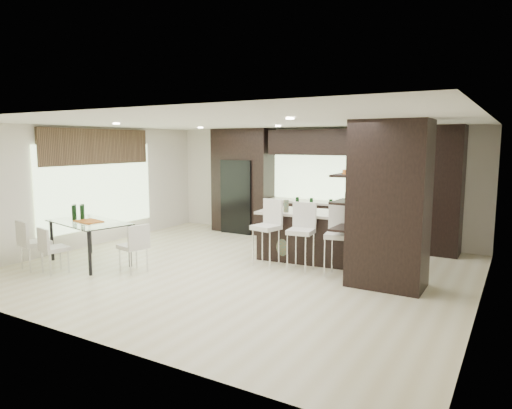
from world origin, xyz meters
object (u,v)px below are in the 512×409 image
Objects in this scene: dining_table at (90,243)px; chair_end at (133,250)px; kitchen_island at (318,236)px; chair_near at (55,252)px; bench at (337,251)px; chair_far at (35,247)px; stool_left at (266,239)px; floor_vase at (286,231)px; stool_right at (338,248)px; stool_mid at (301,244)px.

chair_end is at bearing 12.60° from dining_table.
kitchen_island is 3.05× the size of chair_near.
chair_far reaches higher than bench.
stool_left is at bearing 50.58° from chair_near.
floor_vase is 3.84m from dining_table.
stool_right is at bearing 36.68° from chair_far.
kitchen_island is 2.34× the size of stool_right.
kitchen_island is 0.83m from stool_mid.
chair_near is at bearing -162.15° from stool_right.
chair_near is at bearing -159.70° from bench.
stool_left reaches higher than bench.
chair_end is (-2.04, -2.11, -0.20)m from floor_vase.
chair_end is at bearing -134.13° from floor_vase.
chair_far is 1.05× the size of chair_end.
chair_end is (-2.60, -1.61, -0.09)m from stool_mid.
stool_mid is 1.05m from bench.
stool_mid reaches higher than chair_far.
bench is 4.85m from dining_table.
dining_table reaches higher than chair_end.
stool_mid is 4.92m from chair_far.
stool_mid reaches higher than bench.
kitchen_island reaches higher than chair_near.
stool_mid is 4.45m from chair_near.
stool_right is 1.23× the size of chair_end.
floor_vase is 0.71× the size of dining_table.
chair_far is at bearing -164.54° from stool_right.
floor_vase is 4.31m from chair_near.
chair_end is at bearing -164.28° from stool_right.
kitchen_island is 0.66m from floor_vase.
chair_near is (0.00, -0.77, -0.03)m from dining_table.
chair_near is at bearing 135.85° from chair_end.
floor_vase reaches higher than stool_mid.
stool_left is at bearing -109.00° from floor_vase.
kitchen_island is 4.48m from dining_table.
chair_near is at bearing -144.79° from kitchen_island.
stool_mid is at bearing -46.00° from chair_end.
floor_vase is (-1.28, 0.50, 0.11)m from stool_right.
stool_right is at bearing 11.01° from stool_left.
stool_right is at bearing -54.24° from kitchen_island.
stool_mid is 1.30× the size of chair_near.
stool_left is 2.47m from chair_end.
kitchen_island is 1.38× the size of dining_table.
stool_right is 5.56m from chair_far.
chair_near is (-4.12, -3.32, 0.16)m from bench.
stool_left is at bearing -37.14° from chair_end.
chair_end is (1.69, 0.79, -0.02)m from chair_far.
floor_vase is at bearing 81.93° from stool_left.
stool_right is 4.76m from dining_table.
floor_vase reaches higher than chair_near.
stool_mid is 3.06m from chair_end.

